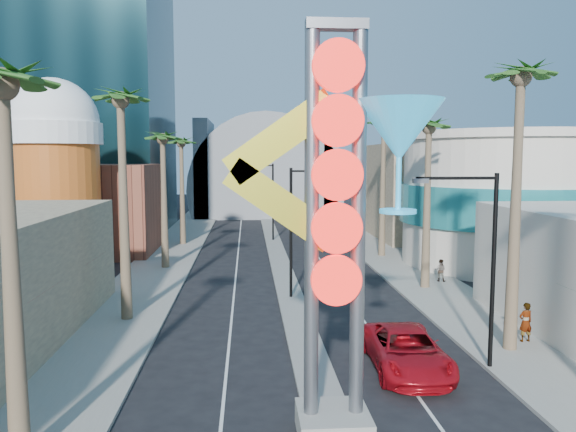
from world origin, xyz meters
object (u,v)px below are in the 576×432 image
object	(u,v)px
neon_sign	(363,201)
pedestrian_a	(526,322)
pedestrian_b	(440,270)
red_pickup	(406,350)

from	to	relation	value
neon_sign	pedestrian_a	bearing A→B (deg)	40.30
neon_sign	pedestrian_b	bearing A→B (deg)	64.67
red_pickup	pedestrian_a	xyz separation A→B (m)	(6.37, 2.75, 0.22)
pedestrian_a	red_pickup	bearing A→B (deg)	13.70
pedestrian_a	pedestrian_b	distance (m)	12.70
pedestrian_a	pedestrian_b	world-z (taller)	pedestrian_a
neon_sign	red_pickup	distance (m)	8.78
neon_sign	pedestrian_b	distance (m)	23.66
red_pickup	pedestrian_a	world-z (taller)	pedestrian_a
neon_sign	red_pickup	world-z (taller)	neon_sign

